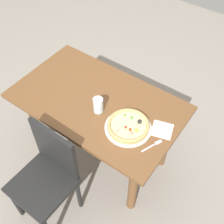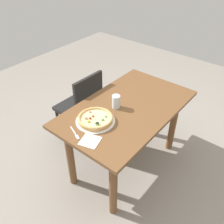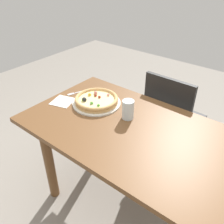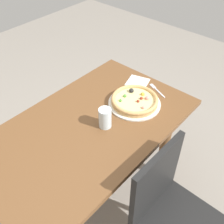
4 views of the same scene
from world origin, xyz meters
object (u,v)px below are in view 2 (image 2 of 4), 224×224
Objects in this scene: dining_table at (127,119)px; napkin at (90,141)px; fork at (75,134)px; chair_near at (82,106)px; plate at (95,121)px; pizza at (95,119)px; drinking_glass at (116,102)px.

napkin is (0.53, 0.04, 0.14)m from dining_table.
fork is 1.13× the size of napkin.
napkin is at bearing 28.25° from fork.
napkin is (0.53, 0.64, 0.26)m from chair_near.
plate is at bearing -13.81° from dining_table.
plate is (0.33, -0.08, 0.14)m from dining_table.
plate is 1.12× the size of pizza.
plate is at bearing -149.20° from pizza.
pizza is at bearing 107.07° from fork.
dining_table is 9.17× the size of napkin.
chair_near reaches higher than fork.
dining_table is at bearing -175.31° from napkin.
pizza is at bearing 30.80° from plate.
chair_near is 0.62m from drinking_glass.
pizza is 2.40× the size of drinking_glass.
drinking_glass reaches higher than dining_table.
napkin is (0.20, 0.13, -0.00)m from plate.
drinking_glass is at bearing -96.22° from chair_near.
chair_near is at bearing -97.38° from drinking_glass.
pizza is 0.24m from napkin.
fork is 0.48m from drinking_glass.
pizza reaches higher than napkin.
plate is at bearing -147.76° from napkin.
fork is 1.31× the size of drinking_glass.
fork reaches higher than napkin.
pizza reaches higher than dining_table.
chair_near is at bearing 154.54° from fork.
drinking_glass reaches higher than plate.
chair_near is 3.03× the size of pizza.
dining_table is 3.93× the size of plate.
chair_near is 6.31× the size of napkin.
dining_table is 0.57m from fork.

